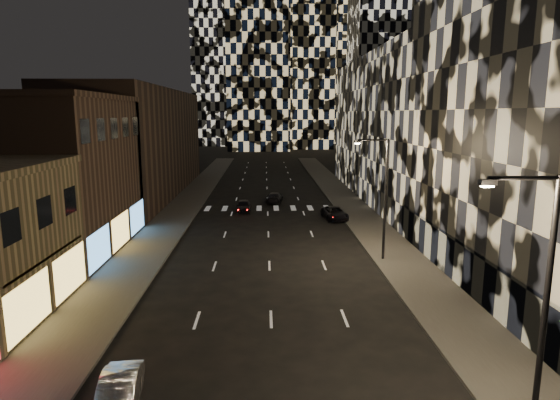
{
  "coord_description": "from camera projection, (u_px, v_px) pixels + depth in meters",
  "views": [
    {
      "loc": [
        -0.28,
        -3.67,
        10.97
      ],
      "look_at": [
        0.58,
        22.99,
        6.0
      ],
      "focal_mm": 30.0,
      "sensor_mm": 36.0,
      "label": 1
    }
  ],
  "objects": [
    {
      "name": "sidewalk_left",
      "position": [
        182.0,
        208.0,
        54.42
      ],
      "size": [
        4.0,
        120.0,
        0.15
      ],
      "primitive_type": "cube",
      "color": "#47443F",
      "rests_on": "ground"
    },
    {
      "name": "sidewalk_right",
      "position": [
        352.0,
        207.0,
        55.05
      ],
      "size": [
        4.0,
        120.0,
        0.15
      ],
      "primitive_type": "cube",
      "color": "#47443F",
      "rests_on": "ground"
    },
    {
      "name": "curb_left",
      "position": [
        200.0,
        208.0,
        54.48
      ],
      "size": [
        0.2,
        120.0,
        0.15
      ],
      "primitive_type": "cube",
      "color": "#4C4C47",
      "rests_on": "ground"
    },
    {
      "name": "curb_right",
      "position": [
        335.0,
        207.0,
        54.99
      ],
      "size": [
        0.2,
        120.0,
        0.15
      ],
      "primitive_type": "cube",
      "color": "#4C4C47",
      "rests_on": "ground"
    },
    {
      "name": "retail_brown",
      "position": [
        53.0,
        177.0,
        36.9
      ],
      "size": [
        10.0,
        15.0,
        12.0
      ],
      "primitive_type": "cube",
      "color": "#493529",
      "rests_on": "ground"
    },
    {
      "name": "retail_filler_left",
      "position": [
        140.0,
        143.0,
        62.75
      ],
      "size": [
        10.0,
        40.0,
        14.0
      ],
      "primitive_type": "cube",
      "color": "#493529",
      "rests_on": "ground"
    },
    {
      "name": "midrise_base",
      "position": [
        463.0,
        264.0,
        29.81
      ],
      "size": [
        0.6,
        25.0,
        3.0
      ],
      "primitive_type": "cube",
      "color": "#383838",
      "rests_on": "ground"
    },
    {
      "name": "midrise_filler_right",
      "position": [
        421.0,
        128.0,
        60.61
      ],
      "size": [
        16.0,
        40.0,
        18.0
      ],
      "primitive_type": "cube",
      "color": "#232326",
      "rests_on": "ground"
    },
    {
      "name": "streetlight_near",
      "position": [
        539.0,
        294.0,
        14.73
      ],
      "size": [
        2.55,
        0.25,
        9.0
      ],
      "color": "black",
      "rests_on": "sidewalk_right"
    },
    {
      "name": "streetlight_far",
      "position": [
        382.0,
        191.0,
        34.38
      ],
      "size": [
        2.55,
        0.25,
        9.0
      ],
      "color": "black",
      "rests_on": "sidewalk_right"
    },
    {
      "name": "car_silver_parked",
      "position": [
        119.0,
        394.0,
        17.45
      ],
      "size": [
        1.82,
        4.08,
        1.3
      ],
      "primitive_type": "imported",
      "rotation": [
        0.0,
        0.0,
        0.12
      ],
      "color": "#A2A2A7",
      "rests_on": "ground"
    },
    {
      "name": "car_dark_midlane",
      "position": [
        244.0,
        206.0,
        52.73
      ],
      "size": [
        1.59,
        3.89,
        1.32
      ],
      "primitive_type": "imported",
      "rotation": [
        0.0,
        0.0,
        0.01
      ],
      "color": "black",
      "rests_on": "ground"
    },
    {
      "name": "car_dark_oncoming",
      "position": [
        275.0,
        197.0,
        58.07
      ],
      "size": [
        2.29,
        4.57,
        1.27
      ],
      "primitive_type": "imported",
      "rotation": [
        0.0,
        0.0,
        3.02
      ],
      "color": "black",
      "rests_on": "ground"
    },
    {
      "name": "car_dark_rightlane",
      "position": [
        335.0,
        213.0,
        48.96
      ],
      "size": [
        2.62,
        4.86,
        1.29
      ],
      "primitive_type": "imported",
      "rotation": [
        0.0,
        0.0,
        0.1
      ],
      "color": "black",
      "rests_on": "ground"
    }
  ]
}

